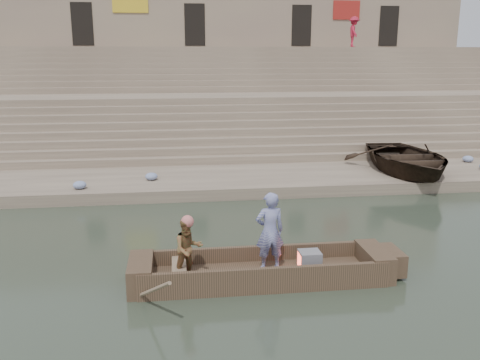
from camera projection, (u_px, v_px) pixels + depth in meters
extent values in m
plane|color=#293527|center=(336.00, 271.00, 11.70)|extent=(120.00, 120.00, 0.00)
cube|color=gray|center=(270.00, 179.00, 19.36)|extent=(32.00, 4.00, 0.40)
cube|color=gray|center=(243.00, 122.00, 26.30)|extent=(32.00, 3.00, 2.80)
cube|color=gray|center=(229.00, 89.00, 32.76)|extent=(32.00, 3.00, 5.20)
cube|color=gray|center=(260.00, 163.00, 21.49)|extent=(32.00, 0.50, 0.70)
cube|color=gray|center=(259.00, 157.00, 21.94)|extent=(32.00, 0.50, 1.00)
cube|color=gray|center=(257.00, 152.00, 22.38)|extent=(32.00, 0.50, 1.30)
cube|color=gray|center=(255.00, 146.00, 22.83)|extent=(32.00, 0.50, 1.60)
cube|color=gray|center=(253.00, 141.00, 23.27)|extent=(32.00, 0.50, 1.90)
cube|color=gray|center=(252.00, 136.00, 23.72)|extent=(32.00, 0.50, 2.20)
cube|color=gray|center=(250.00, 131.00, 24.17)|extent=(32.00, 0.50, 2.50)
cube|color=gray|center=(248.00, 127.00, 24.61)|extent=(32.00, 0.50, 2.80)
cube|color=gray|center=(239.00, 115.00, 27.95)|extent=(32.00, 0.50, 3.10)
cube|color=gray|center=(238.00, 112.00, 28.39)|extent=(32.00, 0.50, 3.40)
cube|color=gray|center=(237.00, 108.00, 28.84)|extent=(32.00, 0.50, 3.70)
cube|color=gray|center=(236.00, 104.00, 29.29)|extent=(32.00, 0.50, 4.00)
cube|color=gray|center=(235.00, 101.00, 29.73)|extent=(32.00, 0.50, 4.30)
cube|color=gray|center=(234.00, 98.00, 30.18)|extent=(32.00, 0.50, 4.60)
cube|color=gray|center=(233.00, 94.00, 30.62)|extent=(32.00, 0.50, 4.90)
cube|color=gray|center=(232.00, 91.00, 31.07)|extent=(32.00, 0.50, 5.20)
cube|color=gray|center=(222.00, 42.00, 35.90)|extent=(32.00, 5.00, 11.20)
cube|color=black|center=(82.00, 24.00, 32.17)|extent=(1.30, 0.18, 2.60)
cube|color=black|center=(195.00, 25.00, 33.05)|extent=(1.30, 0.18, 2.60)
cube|color=black|center=(301.00, 26.00, 33.93)|extent=(1.30, 0.18, 2.60)
cube|color=black|center=(388.00, 26.00, 34.68)|extent=(1.30, 0.18, 2.60)
cube|color=gold|center=(130.00, 1.00, 32.15)|extent=(2.20, 0.10, 1.40)
cube|color=maroon|center=(346.00, 10.00, 34.00)|extent=(1.80, 0.10, 1.20)
cube|color=brown|center=(261.00, 276.00, 11.16)|extent=(5.00, 1.30, 0.22)
cube|color=brown|center=(266.00, 281.00, 10.52)|extent=(5.20, 0.12, 0.56)
cube|color=brown|center=(256.00, 258.00, 11.71)|extent=(5.20, 0.12, 0.56)
cube|color=brown|center=(141.00, 274.00, 10.79)|extent=(0.50, 1.30, 0.60)
cube|color=brown|center=(374.00, 262.00, 11.43)|extent=(0.50, 1.30, 0.60)
cube|color=brown|center=(392.00, 260.00, 11.47)|extent=(0.35, 0.90, 0.50)
cube|color=#937A5B|center=(179.00, 268.00, 10.87)|extent=(0.30, 1.20, 0.08)
cylinder|color=#937A5B|center=(146.00, 293.00, 9.94)|extent=(1.03, 2.10, 1.36)
sphere|color=#D06C66|center=(187.00, 222.00, 10.49)|extent=(0.26, 0.26, 0.26)
imported|color=navy|center=(270.00, 231.00, 11.06)|extent=(0.67, 0.48, 1.73)
imported|color=#236A29|center=(188.00, 249.00, 10.63)|extent=(0.76, 0.67, 1.31)
cube|color=slate|center=(310.00, 260.00, 11.22)|extent=(0.46, 0.42, 0.40)
cube|color=#E5593F|center=(300.00, 261.00, 11.19)|extent=(0.04, 0.34, 0.32)
imported|color=#2D2116|center=(407.00, 158.00, 19.53)|extent=(4.03, 5.50, 1.11)
imported|color=#AC1D34|center=(354.00, 32.00, 32.12)|extent=(0.87, 1.29, 1.85)
ellipsoid|color=#3F5999|center=(80.00, 185.00, 17.20)|extent=(0.44, 0.44, 0.26)
ellipsoid|color=#3F5999|center=(151.00, 176.00, 18.41)|extent=(0.44, 0.44, 0.26)
ellipsoid|color=#3F5999|center=(468.00, 159.00, 21.48)|extent=(0.44, 0.44, 0.26)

